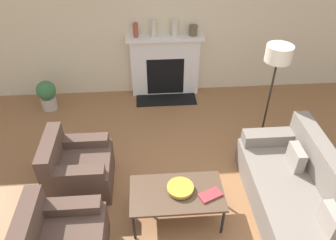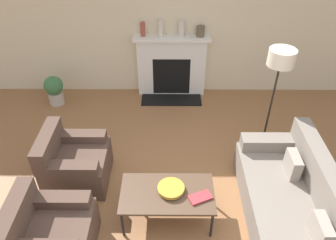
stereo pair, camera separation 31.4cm
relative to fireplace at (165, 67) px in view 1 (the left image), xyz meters
name	(u,v)px [view 1 (the left image)]	position (x,y,z in m)	size (l,w,h in m)	color
ground_plane	(194,225)	(0.15, -3.03, -0.56)	(18.00, 18.00, 0.00)	brown
wall_back	(173,16)	(0.15, 0.14, 0.89)	(18.00, 0.06, 2.90)	beige
fireplace	(165,67)	(0.00, 0.00, 0.00)	(1.36, 0.59, 1.15)	silver
couch	(301,200)	(1.42, -2.99, -0.25)	(0.91, 2.10, 0.85)	slate
armchair_far	(77,168)	(-1.32, -2.26, -0.25)	(0.82, 0.79, 0.80)	#4C382D
coffee_table	(177,194)	(-0.06, -2.89, -0.15)	(1.10, 0.62, 0.45)	#4C3828
bowl	(180,188)	(-0.01, -2.85, -0.08)	(0.32, 0.32, 0.06)	#BC8E2D
book	(210,195)	(0.32, -2.96, -0.10)	(0.30, 0.24, 0.02)	#9E2D33
floor_lamp	(277,65)	(1.43, -1.50, 0.77)	(0.36, 0.36, 1.61)	black
mantel_vase_left	(136,30)	(-0.50, 0.01, 0.71)	(0.08, 0.08, 0.25)	brown
mantel_vase_center_left	(154,28)	(-0.19, 0.01, 0.74)	(0.09, 0.09, 0.29)	beige
mantel_vase_center_right	(175,28)	(0.17, 0.01, 0.73)	(0.11, 0.11, 0.28)	beige
mantel_vase_right	(193,30)	(0.50, 0.01, 0.68)	(0.14, 0.14, 0.18)	brown
potted_plant	(47,94)	(-2.12, -0.38, -0.26)	(0.34, 0.34, 0.55)	#B2A899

